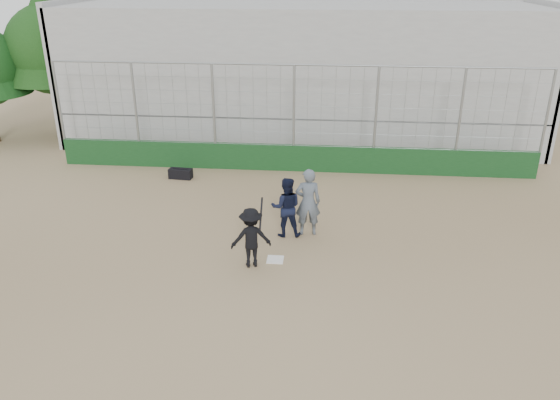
# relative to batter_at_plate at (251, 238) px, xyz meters

# --- Properties ---
(ground) EXTENTS (90.00, 90.00, 0.00)m
(ground) POSITION_rel_batter_at_plate_xyz_m (0.59, 0.32, -0.81)
(ground) COLOR brown
(ground) RESTS_ON ground
(home_plate) EXTENTS (0.44, 0.44, 0.02)m
(home_plate) POSITION_rel_batter_at_plate_xyz_m (0.59, 0.32, -0.80)
(home_plate) COLOR white
(home_plate) RESTS_ON ground
(backstop) EXTENTS (18.10, 0.25, 4.04)m
(backstop) POSITION_rel_batter_at_plate_xyz_m (0.59, 7.32, 0.14)
(backstop) COLOR #123817
(backstop) RESTS_ON ground
(bleachers) EXTENTS (20.25, 6.70, 6.98)m
(bleachers) POSITION_rel_batter_at_plate_xyz_m (0.59, 12.27, 2.11)
(bleachers) COLOR #969696
(bleachers) RESTS_ON ground
(tree_left) EXTENTS (4.48, 4.48, 7.00)m
(tree_left) POSITION_rel_batter_at_plate_xyz_m (-10.41, 11.32, 3.58)
(tree_left) COLOR #352213
(tree_left) RESTS_ON ground
(batter_at_plate) EXTENTS (1.17, 0.86, 1.79)m
(batter_at_plate) POSITION_rel_batter_at_plate_xyz_m (0.00, 0.00, 0.00)
(batter_at_plate) COLOR black
(batter_at_plate) RESTS_ON ground
(catcher_crouched) EXTENTS (0.94, 0.76, 1.21)m
(catcher_crouched) POSITION_rel_batter_at_plate_xyz_m (0.76, 1.77, -0.21)
(catcher_crouched) COLOR black
(catcher_crouched) RESTS_ON ground
(umpire) EXTENTS (0.79, 0.57, 1.82)m
(umpire) POSITION_rel_batter_at_plate_xyz_m (1.37, 1.97, 0.10)
(umpire) COLOR #525C68
(umpire) RESTS_ON ground
(equipment_bag) EXTENTS (0.88, 0.44, 0.40)m
(equipment_bag) POSITION_rel_batter_at_plate_xyz_m (-3.50, 6.08, -0.63)
(equipment_bag) COLOR black
(equipment_bag) RESTS_ON ground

